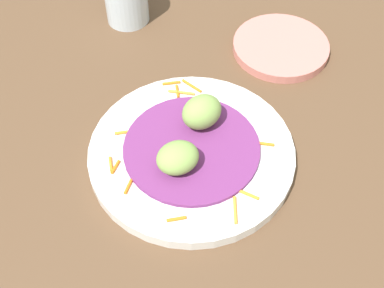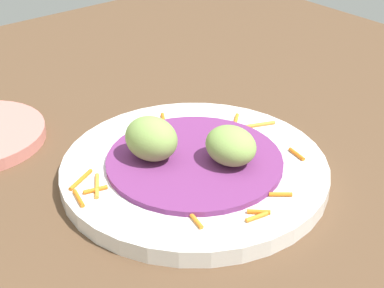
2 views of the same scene
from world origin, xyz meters
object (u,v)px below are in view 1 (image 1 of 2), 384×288
object	(u,v)px
main_plate	(190,151)
guac_scoop_center	(178,158)
guac_scoop_left	(202,112)
side_plate_small	(281,47)

from	to	relation	value
main_plate	guac_scoop_center	xyz separation A→B (cm)	(2.77, 2.76, 3.29)
guac_scoop_left	guac_scoop_center	xyz separation A→B (cm)	(5.53, 5.51, -0.33)
main_plate	guac_scoop_left	distance (cm)	5.33
guac_scoop_left	side_plate_small	world-z (taller)	guac_scoop_left
main_plate	side_plate_small	world-z (taller)	main_plate
main_plate	guac_scoop_left	bearing A→B (deg)	-135.09
main_plate	side_plate_small	size ratio (longest dim) A/B	1.79
guac_scoop_center	guac_scoop_left	bearing A→B (deg)	-135.09
guac_scoop_center	side_plate_small	size ratio (longest dim) A/B	0.36
guac_scoop_center	side_plate_small	bearing A→B (deg)	-145.21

